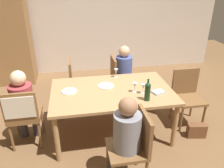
% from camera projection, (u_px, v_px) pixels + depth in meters
% --- Properties ---
extents(ground_plane, '(10.00, 10.00, 0.00)m').
position_uv_depth(ground_plane, '(112.00, 131.00, 3.59)').
color(ground_plane, brown).
extents(rear_room_partition, '(6.40, 0.12, 2.70)m').
position_uv_depth(rear_room_partition, '(92.00, 18.00, 5.45)').
color(rear_room_partition, beige).
rests_on(rear_room_partition, ground_plane).
extents(armoire_cabinet, '(1.18, 0.62, 2.18)m').
position_uv_depth(armoire_cabinet, '(3.00, 36.00, 4.85)').
color(armoire_cabinet, olive).
rests_on(armoire_cabinet, ground_plane).
extents(dining_table, '(1.77, 1.11, 0.75)m').
position_uv_depth(dining_table, '(112.00, 95.00, 3.30)').
color(dining_table, '#A87F51').
rests_on(dining_table, ground_plane).
extents(chair_near, '(0.44, 0.44, 0.92)m').
position_uv_depth(chair_near, '(134.00, 143.00, 2.55)').
color(chair_near, brown).
rests_on(chair_near, ground_plane).
extents(chair_left_end, '(0.44, 0.46, 0.92)m').
position_uv_depth(chair_left_end, '(22.00, 112.00, 3.02)').
color(chair_left_end, brown).
rests_on(chair_left_end, ground_plane).
extents(chair_far_right, '(0.44, 0.44, 0.92)m').
position_uv_depth(chair_far_right, '(119.00, 77.00, 4.24)').
color(chair_far_right, brown).
rests_on(chair_far_right, ground_plane).
extents(chair_far_left, '(0.44, 0.44, 0.92)m').
position_uv_depth(chair_far_left, '(77.00, 80.00, 4.12)').
color(chair_far_left, brown).
rests_on(chair_far_left, ground_plane).
extents(chair_right_end, '(0.44, 0.44, 0.92)m').
position_uv_depth(chair_right_end, '(187.00, 93.00, 3.64)').
color(chair_right_end, brown).
rests_on(chair_right_end, ground_plane).
extents(person_woman_host, '(0.35, 0.31, 1.13)m').
position_uv_depth(person_woman_host, '(125.00, 136.00, 2.47)').
color(person_woman_host, '#33333D').
rests_on(person_woman_host, ground_plane).
extents(person_man_bearded, '(0.31, 0.36, 1.15)m').
position_uv_depth(person_man_bearded, '(23.00, 102.00, 3.13)').
color(person_man_bearded, '#33333D').
rests_on(person_man_bearded, ground_plane).
extents(person_man_guest, '(0.35, 0.30, 1.13)m').
position_uv_depth(person_man_guest, '(125.00, 70.00, 4.21)').
color(person_man_guest, '#33333D').
rests_on(person_man_guest, ground_plane).
extents(wine_bottle_tall_green, '(0.08, 0.08, 0.31)m').
position_uv_depth(wine_bottle_tall_green, '(148.00, 91.00, 2.95)').
color(wine_bottle_tall_green, '#19381E').
rests_on(wine_bottle_tall_green, dining_table).
extents(wine_glass_near_left, '(0.07, 0.07, 0.15)m').
position_uv_depth(wine_glass_near_left, '(116.00, 71.00, 3.64)').
color(wine_glass_near_left, silver).
rests_on(wine_glass_near_left, dining_table).
extents(wine_glass_centre, '(0.07, 0.07, 0.15)m').
position_uv_depth(wine_glass_centre, '(135.00, 85.00, 3.17)').
color(wine_glass_centre, silver).
rests_on(wine_glass_centre, dining_table).
extents(wine_glass_near_right, '(0.07, 0.07, 0.15)m').
position_uv_depth(wine_glass_near_right, '(143.00, 87.00, 3.13)').
color(wine_glass_near_right, silver).
rests_on(wine_glass_near_right, dining_table).
extents(dinner_plate_host, '(0.24, 0.24, 0.01)m').
position_uv_depth(dinner_plate_host, '(106.00, 86.00, 3.38)').
color(dinner_plate_host, silver).
rests_on(dinner_plate_host, dining_table).
extents(dinner_plate_guest_left, '(0.22, 0.22, 0.01)m').
position_uv_depth(dinner_plate_guest_left, '(69.00, 91.00, 3.22)').
color(dinner_plate_guest_left, white).
rests_on(dinner_plate_guest_left, dining_table).
extents(folded_napkin, '(0.19, 0.16, 0.03)m').
position_uv_depth(folded_napkin, '(158.00, 92.00, 3.18)').
color(folded_napkin, '#ADC6D6').
rests_on(folded_napkin, dining_table).
extents(handbag, '(0.30, 0.16, 0.22)m').
position_uv_depth(handbag, '(196.00, 130.00, 3.44)').
color(handbag, brown).
rests_on(handbag, ground_plane).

